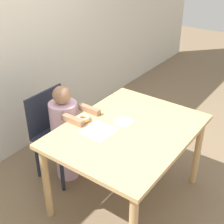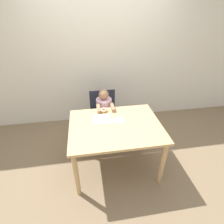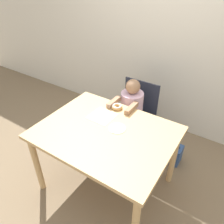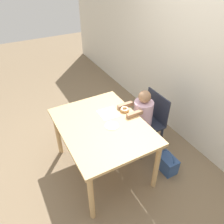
{
  "view_description": "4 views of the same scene",
  "coord_description": "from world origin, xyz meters",
  "px_view_note": "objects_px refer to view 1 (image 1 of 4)",
  "views": [
    {
      "loc": [
        -1.78,
        -1.13,
        2.1
      ],
      "look_at": [
        -0.02,
        0.14,
        0.86
      ],
      "focal_mm": 50.0,
      "sensor_mm": 36.0,
      "label": 1
    },
    {
      "loc": [
        -0.35,
        -1.86,
        2.12
      ],
      "look_at": [
        -0.02,
        0.14,
        0.86
      ],
      "focal_mm": 28.0,
      "sensor_mm": 36.0,
      "label": 2
    },
    {
      "loc": [
        0.89,
        -1.25,
        2.01
      ],
      "look_at": [
        -0.02,
        0.14,
        0.86
      ],
      "focal_mm": 35.0,
      "sensor_mm": 36.0,
      "label": 3
    },
    {
      "loc": [
        1.76,
        -0.84,
        2.35
      ],
      "look_at": [
        -0.02,
        0.14,
        0.86
      ],
      "focal_mm": 35.0,
      "sensor_mm": 36.0,
      "label": 4
    }
  ],
  "objects_px": {
    "child_figure": "(66,134)",
    "chair": "(57,132)",
    "donut": "(84,118)",
    "handbag": "(94,138)"
  },
  "relations": [
    {
      "from": "donut",
      "to": "child_figure",
      "type": "bearing_deg",
      "value": 82.88
    },
    {
      "from": "handbag",
      "to": "chair",
      "type": "bearing_deg",
      "value": 176.0
    },
    {
      "from": "handbag",
      "to": "donut",
      "type": "bearing_deg",
      "value": -147.62
    },
    {
      "from": "child_figure",
      "to": "donut",
      "type": "relative_size",
      "value": 8.44
    },
    {
      "from": "chair",
      "to": "handbag",
      "type": "height_order",
      "value": "chair"
    },
    {
      "from": "chair",
      "to": "donut",
      "type": "height_order",
      "value": "chair"
    },
    {
      "from": "donut",
      "to": "handbag",
      "type": "xyz_separation_m",
      "value": [
        0.54,
        0.34,
        -0.64
      ]
    },
    {
      "from": "child_figure",
      "to": "donut",
      "type": "xyz_separation_m",
      "value": [
        -0.03,
        -0.27,
        0.28
      ]
    },
    {
      "from": "child_figure",
      "to": "chair",
      "type": "bearing_deg",
      "value": 90.0
    },
    {
      "from": "child_figure",
      "to": "donut",
      "type": "bearing_deg",
      "value": -97.12
    }
  ]
}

